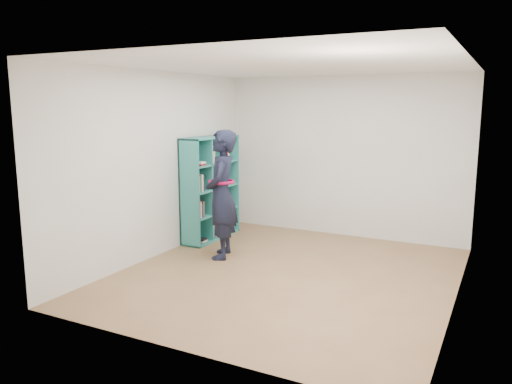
% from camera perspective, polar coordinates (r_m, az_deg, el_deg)
% --- Properties ---
extents(floor, '(4.50, 4.50, 0.00)m').
position_cam_1_polar(floor, '(6.45, 3.54, -9.42)').
color(floor, brown).
rests_on(floor, ground).
extents(ceiling, '(4.50, 4.50, 0.00)m').
position_cam_1_polar(ceiling, '(6.10, 3.81, 14.29)').
color(ceiling, white).
rests_on(ceiling, wall_back).
extents(wall_left, '(0.02, 4.50, 2.60)m').
position_cam_1_polar(wall_left, '(7.17, -11.18, 3.06)').
color(wall_left, silver).
rests_on(wall_left, floor).
extents(wall_right, '(0.02, 4.50, 2.60)m').
position_cam_1_polar(wall_right, '(5.66, 22.58, 0.69)').
color(wall_right, silver).
rests_on(wall_right, floor).
extents(wall_back, '(4.00, 0.02, 2.60)m').
position_cam_1_polar(wall_back, '(8.24, 9.94, 3.98)').
color(wall_back, silver).
rests_on(wall_back, floor).
extents(wall_front, '(4.00, 0.02, 2.60)m').
position_cam_1_polar(wall_front, '(4.20, -8.66, -1.64)').
color(wall_front, silver).
rests_on(wall_front, floor).
extents(bookshelf, '(0.36, 1.23, 1.64)m').
position_cam_1_polar(bookshelf, '(8.01, -5.39, 0.38)').
color(bookshelf, teal).
rests_on(bookshelf, floor).
extents(person, '(0.65, 0.77, 1.80)m').
position_cam_1_polar(person, '(6.97, -3.95, -0.28)').
color(person, black).
rests_on(person, floor).
extents(smartphone, '(0.07, 0.09, 0.13)m').
position_cam_1_polar(smartphone, '(7.03, -4.99, 0.78)').
color(smartphone, silver).
rests_on(smartphone, person).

